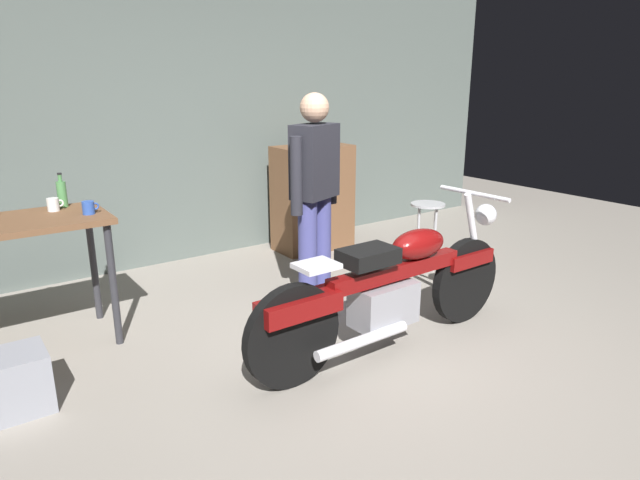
{
  "coord_description": "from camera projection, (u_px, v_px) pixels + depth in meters",
  "views": [
    {
      "loc": [
        -2.15,
        -2.41,
        1.78
      ],
      "look_at": [
        0.06,
        0.7,
        0.65
      ],
      "focal_mm": 31.05,
      "sensor_mm": 36.0,
      "label": 1
    }
  ],
  "objects": [
    {
      "name": "wooden_dresser",
      "position": [
        313.0,
        198.0,
        5.84
      ],
      "size": [
        0.8,
        0.47,
        1.1
      ],
      "color": "brown",
      "rests_on": "ground_plane"
    },
    {
      "name": "workbench",
      "position": [
        1.0,
        240.0,
        3.5
      ],
      "size": [
        1.3,
        0.64,
        0.9
      ],
      "color": "brown",
      "rests_on": "ground_plane"
    },
    {
      "name": "motorcycle",
      "position": [
        392.0,
        286.0,
        3.65
      ],
      "size": [
        2.19,
        0.6,
        1.0
      ],
      "rotation": [
        0.0,
        0.0,
        0.02
      ],
      "color": "black",
      "rests_on": "ground_plane"
    },
    {
      "name": "storage_bin",
      "position": [
        5.0,
        385.0,
        3.01
      ],
      "size": [
        0.44,
        0.32,
        0.34
      ],
      "primitive_type": "cube",
      "color": "gray",
      "rests_on": "ground_plane"
    },
    {
      "name": "shop_stool",
      "position": [
        427.0,
        218.0,
        5.22
      ],
      "size": [
        0.32,
        0.32,
        0.64
      ],
      "color": "#B2B2B7",
      "rests_on": "ground_plane"
    },
    {
      "name": "ground_plane",
      "position": [
        375.0,
        362.0,
        3.59
      ],
      "size": [
        12.0,
        12.0,
        0.0
      ],
      "primitive_type": "plane",
      "color": "gray"
    },
    {
      "name": "back_wall",
      "position": [
        189.0,
        102.0,
        5.34
      ],
      "size": [
        8.0,
        0.12,
        3.1
      ],
      "primitive_type": "cube",
      "color": "#56605B",
      "rests_on": "ground_plane"
    },
    {
      "name": "mug_white_ceramic",
      "position": [
        53.0,
        205.0,
        3.76
      ],
      "size": [
        0.11,
        0.08,
        0.09
      ],
      "color": "white",
      "rests_on": "workbench"
    },
    {
      "name": "bottle",
      "position": [
        62.0,
        193.0,
        3.86
      ],
      "size": [
        0.06,
        0.06,
        0.24
      ],
      "color": "#4C8C4C",
      "rests_on": "workbench"
    },
    {
      "name": "person_standing",
      "position": [
        315.0,
        192.0,
        4.28
      ],
      "size": [
        0.54,
        0.34,
        1.67
      ],
      "rotation": [
        0.0,
        0.0,
        3.51
      ],
      "color": "#45478A",
      "rests_on": "ground_plane"
    },
    {
      "name": "mug_blue_enamel",
      "position": [
        89.0,
        208.0,
        3.68
      ],
      "size": [
        0.11,
        0.08,
        0.09
      ],
      "color": "#2D51AD",
      "rests_on": "workbench"
    }
  ]
}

